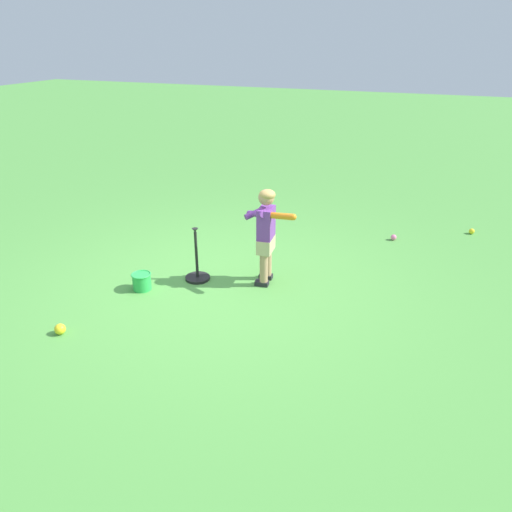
{
  "coord_description": "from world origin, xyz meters",
  "views": [
    {
      "loc": [
        -2.12,
        4.33,
        2.57
      ],
      "look_at": [
        -0.47,
        0.05,
        0.45
      ],
      "focal_mm": 34.25,
      "sensor_mm": 36.0,
      "label": 1
    }
  ],
  "objects": [
    {
      "name": "ground_plane",
      "position": [
        0.0,
        0.0,
        0.0
      ],
      "size": [
        40.0,
        40.0,
        0.0
      ],
      "primitive_type": "plane",
      "color": "#519942"
    },
    {
      "name": "child_batter",
      "position": [
        -0.47,
        -0.25,
        0.65
      ],
      "size": [
        0.62,
        0.34,
        1.08
      ],
      "color": "#232328",
      "rests_on": "ground"
    },
    {
      "name": "play_ball_far_right",
      "position": [
        0.96,
        1.41,
        0.05
      ],
      "size": [
        0.1,
        0.1,
        0.1
      ],
      "primitive_type": "sphere",
      "color": "yellow",
      "rests_on": "ground"
    },
    {
      "name": "play_ball_near_batter",
      "position": [
        -2.66,
        -2.64,
        0.04
      ],
      "size": [
        0.08,
        0.08,
        0.08
      ],
      "primitive_type": "sphere",
      "color": "yellow",
      "rests_on": "ground"
    },
    {
      "name": "play_ball_center_lawn",
      "position": [
        -1.67,
        -2.02,
        0.04
      ],
      "size": [
        0.08,
        0.08,
        0.08
      ],
      "primitive_type": "sphere",
      "color": "pink",
      "rests_on": "ground"
    },
    {
      "name": "batting_tee",
      "position": [
        0.28,
        -0.04,
        0.1
      ],
      "size": [
        0.28,
        0.28,
        0.62
      ],
      "color": "black",
      "rests_on": "ground"
    },
    {
      "name": "toy_bucket",
      "position": [
        0.73,
        0.39,
        0.1
      ],
      "size": [
        0.22,
        0.22,
        0.19
      ],
      "color": "green",
      "rests_on": "ground"
    }
  ]
}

